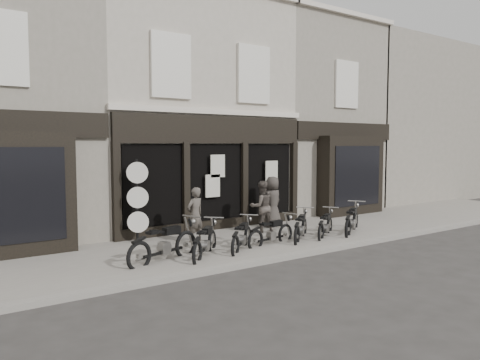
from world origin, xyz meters
TOP-DOWN VIEW (x-y plane):
  - ground_plane at (0.00, 0.00)m, footprint 90.00×90.00m
  - pavement at (0.00, 0.90)m, footprint 30.00×4.20m
  - kerb at (0.00, -1.25)m, footprint 30.00×0.25m
  - central_building at (0.00, 5.95)m, footprint 7.30×6.22m
  - neighbour_right at (6.35, 5.90)m, footprint 5.60×6.73m
  - filler_right at (14.50, 6.00)m, footprint 11.00×6.00m
  - motorcycle_0 at (-3.30, 0.08)m, footprint 2.23×1.04m
  - motorcycle_1 at (-2.23, -0.08)m, footprint 1.65×1.58m
  - motorcycle_2 at (-1.01, 0.00)m, footprint 1.64×1.46m
  - motorcycle_3 at (0.06, 0.04)m, footprint 1.91×0.63m
  - motorcycle_4 at (1.22, 0.07)m, footprint 1.73×1.47m
  - motorcycle_5 at (2.19, -0.02)m, footprint 1.71×1.26m
  - motorcycle_6 at (3.31, -0.11)m, footprint 1.95×1.41m
  - man_left at (-1.61, 1.51)m, footprint 0.66×0.51m
  - man_centre at (0.90, 1.58)m, footprint 0.93×0.79m
  - man_right at (1.81, 2.13)m, footprint 0.98×0.78m
  - advert_sign_post at (-3.01, 2.41)m, footprint 0.58×0.40m

SIDE VIEW (x-z plane):
  - ground_plane at x=0.00m, z-range 0.00..0.00m
  - pavement at x=0.00m, z-range 0.00..0.12m
  - kerb at x=0.00m, z-range 0.00..0.13m
  - motorcycle_3 at x=0.06m, z-range -0.09..0.83m
  - motorcycle_5 at x=2.19m, z-range -0.09..0.83m
  - motorcycle_2 at x=-1.01m, z-range -0.10..0.85m
  - motorcycle_4 at x=1.22m, z-range -0.10..0.88m
  - motorcycle_1 at x=-2.23m, z-range -0.10..0.88m
  - motorcycle_6 at x=3.31m, z-range -0.11..0.94m
  - motorcycle_0 at x=-3.30m, z-range -0.11..0.99m
  - man_left at x=-1.61m, z-range 0.12..1.72m
  - man_centre at x=0.90m, z-range 0.12..1.79m
  - man_right at x=1.81m, z-range 0.12..1.87m
  - advert_sign_post at x=-3.01m, z-range -0.03..2.51m
  - neighbour_right at x=6.35m, z-range -0.13..8.21m
  - central_building at x=0.00m, z-range -0.09..8.25m
  - filler_right at x=14.50m, z-range 0.00..8.20m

